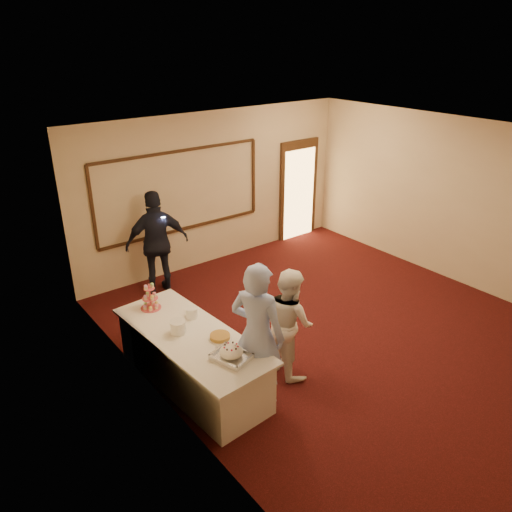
# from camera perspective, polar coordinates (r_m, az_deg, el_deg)

# --- Properties ---
(floor) EXTENTS (7.00, 7.00, 0.00)m
(floor) POSITION_cam_1_polar(r_m,az_deg,el_deg) (8.10, 9.73, -8.36)
(floor) COLOR black
(floor) RESTS_ON ground
(room_walls) EXTENTS (6.04, 7.04, 3.02)m
(room_walls) POSITION_cam_1_polar(r_m,az_deg,el_deg) (7.22, 10.86, 5.31)
(room_walls) COLOR beige
(room_walls) RESTS_ON floor
(wall_molding) EXTENTS (3.45, 0.04, 1.55)m
(wall_molding) POSITION_cam_1_polar(r_m,az_deg,el_deg) (9.48, -8.55, 7.33)
(wall_molding) COLOR #311E0E
(wall_molding) RESTS_ON room_walls
(doorway) EXTENTS (1.05, 0.07, 2.20)m
(doorway) POSITION_cam_1_polar(r_m,az_deg,el_deg) (11.28, 4.86, 7.50)
(doorway) COLOR #311E0E
(doorway) RESTS_ON floor
(buffet_table) EXTENTS (1.11, 2.52, 0.77)m
(buffet_table) POSITION_cam_1_polar(r_m,az_deg,el_deg) (6.75, -7.30, -11.55)
(buffet_table) COLOR white
(buffet_table) RESTS_ON floor
(pavlova_tray) EXTENTS (0.45, 0.52, 0.18)m
(pavlova_tray) POSITION_cam_1_polar(r_m,az_deg,el_deg) (6.01, -2.85, -11.06)
(pavlova_tray) COLOR #B8BCBF
(pavlova_tray) RESTS_ON buffet_table
(cupcake_stand) EXTENTS (0.28, 0.28, 0.42)m
(cupcake_stand) POSITION_cam_1_polar(r_m,az_deg,el_deg) (7.13, -12.00, -4.81)
(cupcake_stand) COLOR #D14F59
(cupcake_stand) RESTS_ON buffet_table
(plate_stack_a) EXTENTS (0.21, 0.21, 0.18)m
(plate_stack_a) POSITION_cam_1_polar(r_m,az_deg,el_deg) (6.54, -8.89, -8.01)
(plate_stack_a) COLOR white
(plate_stack_a) RESTS_ON buffet_table
(plate_stack_b) EXTENTS (0.17, 0.17, 0.15)m
(plate_stack_b) POSITION_cam_1_polar(r_m,az_deg,el_deg) (6.85, -7.37, -6.43)
(plate_stack_b) COLOR white
(plate_stack_b) RESTS_ON buffet_table
(tart) EXTENTS (0.30, 0.30, 0.06)m
(tart) POSITION_cam_1_polar(r_m,az_deg,el_deg) (6.39, -4.14, -9.21)
(tart) COLOR white
(tart) RESTS_ON buffet_table
(man) EXTENTS (0.72, 0.83, 1.93)m
(man) POSITION_cam_1_polar(r_m,az_deg,el_deg) (6.11, 0.17, -9.05)
(man) COLOR #9EB4F5
(man) RESTS_ON floor
(woman) EXTENTS (0.70, 0.83, 1.54)m
(woman) POSITION_cam_1_polar(r_m,az_deg,el_deg) (6.75, 3.81, -7.49)
(woman) COLOR white
(woman) RESTS_ON floor
(guest) EXTENTS (1.18, 0.72, 1.89)m
(guest) POSITION_cam_1_polar(r_m,az_deg,el_deg) (8.89, -11.21, 1.48)
(guest) COLOR black
(guest) RESTS_ON floor
(camera_flash) EXTENTS (0.07, 0.04, 0.05)m
(camera_flash) POSITION_cam_1_polar(r_m,az_deg,el_deg) (8.64, -10.63, 4.28)
(camera_flash) COLOR white
(camera_flash) RESTS_ON guest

